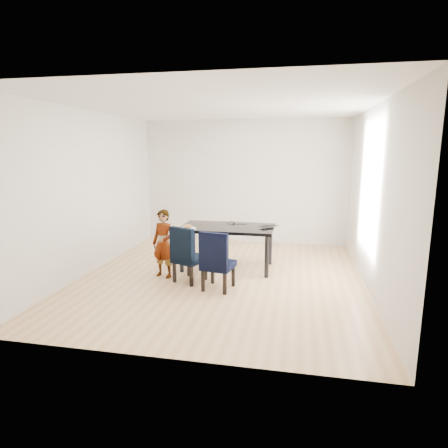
% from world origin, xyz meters
% --- Properties ---
extents(floor, '(4.50, 5.00, 0.01)m').
position_xyz_m(floor, '(0.00, 0.00, -0.01)').
color(floor, tan).
rests_on(floor, ground).
extents(ceiling, '(4.50, 5.00, 0.01)m').
position_xyz_m(ceiling, '(0.00, 0.00, 2.71)').
color(ceiling, white).
rests_on(ceiling, wall_back).
extents(wall_back, '(4.50, 0.01, 2.70)m').
position_xyz_m(wall_back, '(0.00, 2.50, 1.35)').
color(wall_back, silver).
rests_on(wall_back, ground).
extents(wall_front, '(4.50, 0.01, 2.70)m').
position_xyz_m(wall_front, '(0.00, -2.50, 1.35)').
color(wall_front, silver).
rests_on(wall_front, ground).
extents(wall_left, '(0.01, 5.00, 2.70)m').
position_xyz_m(wall_left, '(-2.25, 0.00, 1.35)').
color(wall_left, white).
rests_on(wall_left, ground).
extents(wall_right, '(0.01, 5.00, 2.70)m').
position_xyz_m(wall_right, '(2.25, 0.00, 1.35)').
color(wall_right, silver).
rests_on(wall_right, ground).
extents(dining_table, '(1.60, 0.90, 0.75)m').
position_xyz_m(dining_table, '(0.00, 0.50, 0.38)').
color(dining_table, black).
rests_on(dining_table, floor).
extents(chair_left, '(0.57, 0.58, 0.89)m').
position_xyz_m(chair_left, '(-0.45, -0.28, 0.45)').
color(chair_left, black).
rests_on(chair_left, floor).
extents(chair_right, '(0.50, 0.52, 0.90)m').
position_xyz_m(chair_right, '(0.06, -0.52, 0.45)').
color(chair_right, black).
rests_on(chair_right, floor).
extents(child, '(0.46, 0.37, 1.11)m').
position_xyz_m(child, '(-0.93, -0.15, 0.56)').
color(child, orange).
rests_on(child, floor).
extents(plate, '(0.38, 0.38, 0.02)m').
position_xyz_m(plate, '(-0.61, 0.15, 0.76)').
color(plate, white).
rests_on(plate, dining_table).
extents(sandwich, '(0.17, 0.13, 0.06)m').
position_xyz_m(sandwich, '(-0.61, 0.15, 0.80)').
color(sandwich, '#AE6F3E').
rests_on(sandwich, plate).
extents(laptop, '(0.41, 0.40, 0.03)m').
position_xyz_m(laptop, '(0.68, 0.58, 0.76)').
color(laptop, black).
rests_on(laptop, dining_table).
extents(cable_tangle, '(0.16, 0.16, 0.01)m').
position_xyz_m(cable_tangle, '(0.03, 0.71, 0.75)').
color(cable_tangle, black).
rests_on(cable_tangle, dining_table).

